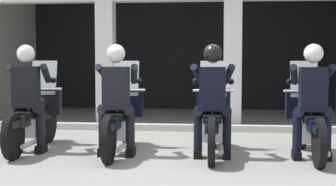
{
  "coord_description": "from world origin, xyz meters",
  "views": [
    {
      "loc": [
        0.78,
        -7.39,
        1.41
      ],
      "look_at": [
        0.0,
        0.13,
        0.87
      ],
      "focal_mm": 54.04,
      "sensor_mm": 36.0,
      "label": 1
    }
  ],
  "objects_px": {
    "police_officer_far_right": "(313,92)",
    "police_officer_center_right": "(213,91)",
    "police_officer_center_left": "(116,90)",
    "police_officer_far_left": "(27,89)",
    "motorcycle_far_right": "(308,121)",
    "motorcycle_center_left": "(121,119)",
    "motorcycle_center_right": "(213,120)",
    "motorcycle_far_left": "(35,117)"
  },
  "relations": [
    {
      "from": "police_officer_far_right",
      "to": "police_officer_center_right",
      "type": "bearing_deg",
      "value": -164.74
    },
    {
      "from": "police_officer_center_left",
      "to": "police_officer_center_right",
      "type": "relative_size",
      "value": 1.0
    },
    {
      "from": "police_officer_far_left",
      "to": "police_officer_center_right",
      "type": "distance_m",
      "value": 2.71
    },
    {
      "from": "motorcycle_far_right",
      "to": "police_officer_far_left",
      "type": "bearing_deg",
      "value": -162.87
    },
    {
      "from": "police_officer_far_left",
      "to": "motorcycle_center_left",
      "type": "xyz_separation_m",
      "value": [
        1.35,
        0.17,
        -0.44
      ]
    },
    {
      "from": "police_officer_far_left",
      "to": "motorcycle_center_right",
      "type": "relative_size",
      "value": 0.78
    },
    {
      "from": "motorcycle_far_left",
      "to": "motorcycle_center_left",
      "type": "height_order",
      "value": "same"
    },
    {
      "from": "motorcycle_far_left",
      "to": "police_officer_center_right",
      "type": "xyz_separation_m",
      "value": [
        2.7,
        -0.4,
        0.44
      ]
    },
    {
      "from": "motorcycle_far_right",
      "to": "police_officer_far_right",
      "type": "height_order",
      "value": "police_officer_far_right"
    },
    {
      "from": "police_officer_far_left",
      "to": "motorcycle_center_right",
      "type": "distance_m",
      "value": 2.75
    },
    {
      "from": "police_officer_far_left",
      "to": "police_officer_center_left",
      "type": "bearing_deg",
      "value": 10.16
    },
    {
      "from": "motorcycle_far_left",
      "to": "police_officer_far_left",
      "type": "xyz_separation_m",
      "value": [
        -0.0,
        -0.28,
        0.44
      ]
    },
    {
      "from": "police_officer_far_left",
      "to": "police_officer_center_right",
      "type": "height_order",
      "value": "same"
    },
    {
      "from": "motorcycle_center_left",
      "to": "motorcycle_center_right",
      "type": "height_order",
      "value": "same"
    },
    {
      "from": "motorcycle_far_right",
      "to": "police_officer_far_right",
      "type": "xyz_separation_m",
      "value": [
        -0.0,
        -0.28,
        0.44
      ]
    },
    {
      "from": "police_officer_far_right",
      "to": "motorcycle_far_left",
      "type": "bearing_deg",
      "value": -170.86
    },
    {
      "from": "motorcycle_center_right",
      "to": "police_officer_center_right",
      "type": "xyz_separation_m",
      "value": [
        -0.0,
        -0.28,
        0.44
      ]
    },
    {
      "from": "motorcycle_center_right",
      "to": "motorcycle_far_right",
      "type": "xyz_separation_m",
      "value": [
        1.35,
        0.02,
        0.0
      ]
    },
    {
      "from": "police_officer_center_left",
      "to": "motorcycle_far_right",
      "type": "relative_size",
      "value": 0.78
    },
    {
      "from": "motorcycle_far_left",
      "to": "police_officer_far_left",
      "type": "bearing_deg",
      "value": -75.21
    },
    {
      "from": "police_officer_far_left",
      "to": "motorcycle_far_right",
      "type": "height_order",
      "value": "police_officer_far_left"
    },
    {
      "from": "motorcycle_center_left",
      "to": "police_officer_center_right",
      "type": "height_order",
      "value": "police_officer_center_right"
    },
    {
      "from": "motorcycle_center_left",
      "to": "motorcycle_far_right",
      "type": "height_order",
      "value": "same"
    },
    {
      "from": "motorcycle_center_right",
      "to": "police_officer_far_right",
      "type": "distance_m",
      "value": 1.45
    },
    {
      "from": "police_officer_center_left",
      "to": "motorcycle_center_right",
      "type": "distance_m",
      "value": 1.45
    },
    {
      "from": "motorcycle_far_left",
      "to": "police_officer_center_left",
      "type": "height_order",
      "value": "police_officer_center_left"
    },
    {
      "from": "police_officer_center_left",
      "to": "motorcycle_center_right",
      "type": "height_order",
      "value": "police_officer_center_left"
    },
    {
      "from": "motorcycle_far_left",
      "to": "motorcycle_far_right",
      "type": "height_order",
      "value": "same"
    },
    {
      "from": "motorcycle_center_right",
      "to": "motorcycle_center_left",
      "type": "bearing_deg",
      "value": -173.27
    },
    {
      "from": "motorcycle_far_left",
      "to": "police_officer_far_left",
      "type": "distance_m",
      "value": 0.52
    },
    {
      "from": "motorcycle_far_left",
      "to": "police_officer_far_right",
      "type": "xyz_separation_m",
      "value": [
        4.06,
        -0.39,
        0.44
      ]
    },
    {
      "from": "police_officer_center_left",
      "to": "police_officer_far_left",
      "type": "bearing_deg",
      "value": -176.58
    },
    {
      "from": "police_officer_far_left",
      "to": "police_officer_far_right",
      "type": "xyz_separation_m",
      "value": [
        4.06,
        -0.1,
        0.0
      ]
    },
    {
      "from": "police_officer_far_left",
      "to": "police_officer_center_right",
      "type": "relative_size",
      "value": 1.0
    },
    {
      "from": "motorcycle_far_left",
      "to": "motorcycle_center_left",
      "type": "distance_m",
      "value": 1.36
    },
    {
      "from": "police_officer_far_left",
      "to": "motorcycle_center_left",
      "type": "bearing_deg",
      "value": 22.11
    },
    {
      "from": "motorcycle_center_right",
      "to": "motorcycle_far_right",
      "type": "height_order",
      "value": "same"
    },
    {
      "from": "police_officer_far_left",
      "to": "motorcycle_far_left",
      "type": "bearing_deg",
      "value": 104.79
    },
    {
      "from": "motorcycle_far_left",
      "to": "police_officer_center_right",
      "type": "relative_size",
      "value": 1.29
    },
    {
      "from": "police_officer_center_right",
      "to": "police_officer_far_left",
      "type": "bearing_deg",
      "value": -175.65
    },
    {
      "from": "motorcycle_center_left",
      "to": "police_officer_center_left",
      "type": "xyz_separation_m",
      "value": [
        -0.0,
        -0.28,
        0.44
      ]
    },
    {
      "from": "police_officer_far_left",
      "to": "police_officer_center_left",
      "type": "distance_m",
      "value": 1.36
    }
  ]
}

